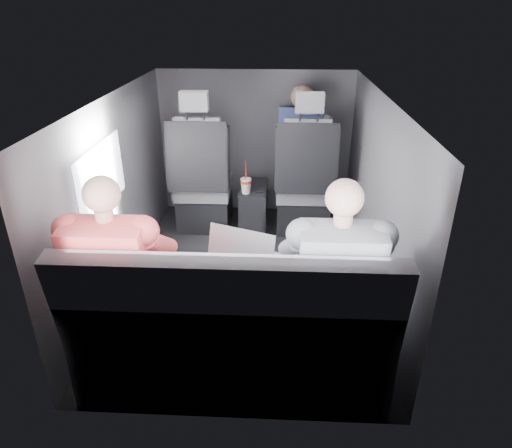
{
  "coord_description": "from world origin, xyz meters",
  "views": [
    {
      "loc": [
        0.22,
        -2.93,
        1.89
      ],
      "look_at": [
        0.07,
        -0.05,
        0.48
      ],
      "focal_mm": 32.0,
      "sensor_mm": 36.0,
      "label": 1
    }
  ],
  "objects_px": {
    "laptop_white": "(127,255)",
    "front_seat_right": "(304,189)",
    "front_seat_left": "(203,187)",
    "passenger_rear_right": "(334,281)",
    "soda_cup": "(246,185)",
    "laptop_silver": "(242,256)",
    "rear_bench": "(233,338)",
    "laptop_black": "(327,262)",
    "passenger_front_right": "(300,142)",
    "center_console": "(253,207)",
    "passenger_rear_left": "(123,275)"
  },
  "relations": [
    {
      "from": "laptop_white",
      "to": "front_seat_right",
      "type": "bearing_deg",
      "value": 57.24
    },
    {
      "from": "rear_bench",
      "to": "front_seat_left",
      "type": "bearing_deg",
      "value": 103.31
    },
    {
      "from": "front_seat_left",
      "to": "passenger_rear_left",
      "type": "bearing_deg",
      "value": -93.89
    },
    {
      "from": "front_seat_left",
      "to": "passenger_rear_right",
      "type": "distance_m",
      "value": 2.06
    },
    {
      "from": "front_seat_left",
      "to": "laptop_silver",
      "type": "distance_m",
      "value": 1.7
    },
    {
      "from": "soda_cup",
      "to": "passenger_front_right",
      "type": "bearing_deg",
      "value": 38.84
    },
    {
      "from": "rear_bench",
      "to": "center_console",
      "type": "bearing_deg",
      "value": 90.0
    },
    {
      "from": "passenger_rear_right",
      "to": "front_seat_left",
      "type": "bearing_deg",
      "value": 118.03
    },
    {
      "from": "front_seat_left",
      "to": "front_seat_right",
      "type": "relative_size",
      "value": 1.0
    },
    {
      "from": "rear_bench",
      "to": "passenger_front_right",
      "type": "distance_m",
      "value": 2.24
    },
    {
      "from": "front_seat_right",
      "to": "rear_bench",
      "type": "xyz_separation_m",
      "value": [
        -0.45,
        -1.9,
        -0.09
      ]
    },
    {
      "from": "laptop_white",
      "to": "laptop_black",
      "type": "xyz_separation_m",
      "value": [
        1.09,
        -0.0,
        -0.01
      ]
    },
    {
      "from": "passenger_rear_left",
      "to": "passenger_front_right",
      "type": "distance_m",
      "value": 2.29
    },
    {
      "from": "front_seat_right",
      "to": "laptop_black",
      "type": "distance_m",
      "value": 1.65
    },
    {
      "from": "front_seat_right",
      "to": "passenger_rear_right",
      "type": "relative_size",
      "value": 1.05
    },
    {
      "from": "front_seat_left",
      "to": "rear_bench",
      "type": "height_order",
      "value": "front_seat_left"
    },
    {
      "from": "soda_cup",
      "to": "laptop_silver",
      "type": "bearing_deg",
      "value": -86.74
    },
    {
      "from": "front_seat_left",
      "to": "rear_bench",
      "type": "xyz_separation_m",
      "value": [
        0.45,
        -1.9,
        -0.09
      ]
    },
    {
      "from": "center_console",
      "to": "laptop_black",
      "type": "xyz_separation_m",
      "value": [
        0.49,
        -1.67,
        0.43
      ]
    },
    {
      "from": "center_console",
      "to": "soda_cup",
      "type": "xyz_separation_m",
      "value": [
        -0.05,
        -0.16,
        0.27
      ]
    },
    {
      "from": "laptop_white",
      "to": "passenger_rear_left",
      "type": "distance_m",
      "value": 0.18
    },
    {
      "from": "front_seat_left",
      "to": "rear_bench",
      "type": "distance_m",
      "value": 1.96
    },
    {
      "from": "rear_bench",
      "to": "passenger_front_right",
      "type": "bearing_deg",
      "value": 79.15
    },
    {
      "from": "front_seat_right",
      "to": "laptop_white",
      "type": "relative_size",
      "value": 2.74
    },
    {
      "from": "rear_bench",
      "to": "laptop_silver",
      "type": "relative_size",
      "value": 3.57
    },
    {
      "from": "front_seat_right",
      "to": "laptop_silver",
      "type": "relative_size",
      "value": 2.82
    },
    {
      "from": "front_seat_left",
      "to": "passenger_rear_right",
      "type": "height_order",
      "value": "front_seat_left"
    },
    {
      "from": "laptop_white",
      "to": "passenger_front_right",
      "type": "distance_m",
      "value": 2.15
    },
    {
      "from": "laptop_white",
      "to": "front_seat_left",
      "type": "bearing_deg",
      "value": 84.71
    },
    {
      "from": "soda_cup",
      "to": "laptop_white",
      "type": "distance_m",
      "value": 1.62
    },
    {
      "from": "soda_cup",
      "to": "laptop_silver",
      "type": "distance_m",
      "value": 1.5
    },
    {
      "from": "front_seat_right",
      "to": "passenger_front_right",
      "type": "xyz_separation_m",
      "value": [
        -0.04,
        0.26,
        0.35
      ]
    },
    {
      "from": "center_console",
      "to": "laptop_black",
      "type": "relative_size",
      "value": 1.5
    },
    {
      "from": "rear_bench",
      "to": "passenger_rear_right",
      "type": "height_order",
      "value": "passenger_rear_right"
    },
    {
      "from": "laptop_black",
      "to": "passenger_rear_right",
      "type": "xyz_separation_m",
      "value": [
        0.02,
        -0.17,
        -0.01
      ]
    },
    {
      "from": "passenger_rear_left",
      "to": "center_console",
      "type": "bearing_deg",
      "value": 72.76
    },
    {
      "from": "front_seat_left",
      "to": "front_seat_right",
      "type": "bearing_deg",
      "value": 0.0
    },
    {
      "from": "center_console",
      "to": "laptop_white",
      "type": "bearing_deg",
      "value": -109.76
    },
    {
      "from": "front_seat_left",
      "to": "laptop_silver",
      "type": "bearing_deg",
      "value": -73.42
    },
    {
      "from": "rear_bench",
      "to": "passenger_rear_left",
      "type": "height_order",
      "value": "passenger_rear_left"
    },
    {
      "from": "laptop_white",
      "to": "passenger_front_right",
      "type": "xyz_separation_m",
      "value": [
        1.02,
        1.89,
        0.12
      ]
    },
    {
      "from": "front_seat_right",
      "to": "soda_cup",
      "type": "bearing_deg",
      "value": -166.67
    },
    {
      "from": "front_seat_right",
      "to": "passenger_front_right",
      "type": "height_order",
      "value": "front_seat_right"
    },
    {
      "from": "soda_cup",
      "to": "laptop_white",
      "type": "relative_size",
      "value": 0.62
    },
    {
      "from": "laptop_white",
      "to": "passenger_rear_right",
      "type": "distance_m",
      "value": 1.13
    },
    {
      "from": "laptop_black",
      "to": "passenger_rear_left",
      "type": "xyz_separation_m",
      "value": [
        -1.06,
        -0.17,
        -0.01
      ]
    },
    {
      "from": "soda_cup",
      "to": "front_seat_left",
      "type": "bearing_deg",
      "value": 163.15
    },
    {
      "from": "passenger_rear_left",
      "to": "front_seat_left",
      "type": "bearing_deg",
      "value": 86.11
    },
    {
      "from": "soda_cup",
      "to": "passenger_rear_right",
      "type": "xyz_separation_m",
      "value": [
        0.57,
        -1.69,
        0.15
      ]
    },
    {
      "from": "front_seat_right",
      "to": "rear_bench",
      "type": "relative_size",
      "value": 0.79
    }
  ]
}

